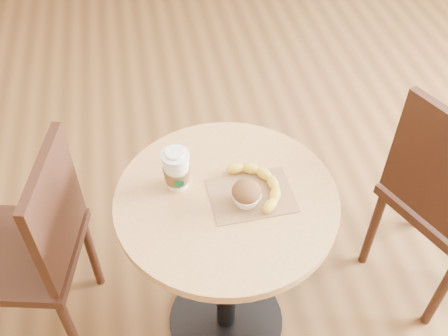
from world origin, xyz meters
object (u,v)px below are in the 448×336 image
coffee_cup (177,171)px  chair_right (447,198)px  chair_left (36,246)px  muffin (246,194)px  cafe_table (226,245)px  banana (257,186)px

coffee_cup → chair_right: bearing=-4.3°
chair_left → muffin: 0.76m
chair_left → cafe_table: bearing=90.5°
chair_left → chair_right: chair_right is taller
chair_left → banana: chair_left is taller
coffee_cup → banana: 0.24m
cafe_table → muffin: muffin is taller
chair_right → muffin: (-0.75, -0.09, 0.29)m
coffee_cup → muffin: bearing=-33.7°
chair_right → muffin: chair_right is taller
chair_left → chair_right: 1.41m
chair_right → cafe_table: bearing=70.4°
chair_left → coffee_cup: coffee_cup is taller
chair_left → chair_right: bearing=100.0°
chair_left → banana: 0.78m
coffee_cup → muffin: (0.18, -0.11, -0.02)m
chair_right → banana: (-0.71, -0.05, 0.26)m
cafe_table → coffee_cup: coffee_cup is taller
chair_right → chair_left: bearing=62.9°
cafe_table → chair_left: chair_left is taller
muffin → banana: size_ratio=0.39×
cafe_table → muffin: 0.28m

